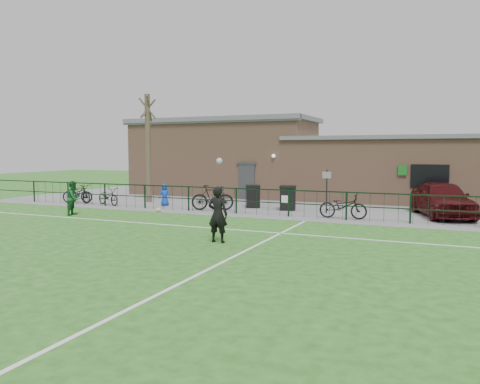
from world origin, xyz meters
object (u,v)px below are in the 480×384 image
at_px(bicycle_a, 80,194).
at_px(bicycle_e, 343,206).
at_px(wheelie_bin_left, 253,197).
at_px(sign_post, 327,192).
at_px(ball_ground, 159,210).
at_px(bare_tree, 148,149).
at_px(bicycle_c, 108,196).
at_px(wheelie_bin_right, 288,199).
at_px(bicycle_d, 212,198).
at_px(car_maroon, 442,199).
at_px(bicycle_b, 77,194).
at_px(outfield_player, 74,198).
at_px(spectator_child, 165,195).

relative_size(bicycle_a, bicycle_e, 0.97).
bearing_deg(wheelie_bin_left, sign_post, -33.33).
height_order(wheelie_bin_left, ball_ground, wheelie_bin_left).
relative_size(bare_tree, bicycle_c, 3.40).
xyz_separation_m(wheelie_bin_left, wheelie_bin_right, (1.94, -0.28, 0.02)).
distance_m(wheelie_bin_right, bicycle_e, 3.57).
distance_m(sign_post, ball_ground, 7.87).
xyz_separation_m(wheelie_bin_right, bicycle_e, (3.03, -1.88, -0.02)).
distance_m(bicycle_a, bicycle_d, 8.20).
bearing_deg(car_maroon, bicycle_a, 168.67).
distance_m(bicycle_b, ball_ground, 6.42).
xyz_separation_m(wheelie_bin_right, bicycle_b, (-11.60, -1.68, -0.04)).
distance_m(sign_post, bicycle_e, 1.82).
bearing_deg(sign_post, bicycle_b, -174.84).
height_order(wheelie_bin_right, car_maroon, car_maroon).
distance_m(bicycle_c, outfield_player, 3.75).
distance_m(bicycle_b, bicycle_c, 2.27).
bearing_deg(car_maroon, ball_ground, 178.72).
relative_size(car_maroon, bicycle_d, 2.27).
relative_size(bicycle_e, outfield_player, 1.31).
relative_size(sign_post, bicycle_e, 1.00).
bearing_deg(bicycle_b, bare_tree, -79.33).
height_order(car_maroon, bicycle_b, car_maroon).
xyz_separation_m(bicycle_c, bicycle_d, (6.03, 0.29, 0.15)).
relative_size(sign_post, spectator_child, 1.74).
bearing_deg(wheelie_bin_right, bicycle_c, 176.49).
distance_m(sign_post, bicycle_b, 13.65).
bearing_deg(bicycle_e, bicycle_d, 87.02).
relative_size(wheelie_bin_left, bicycle_b, 0.62).
bearing_deg(bicycle_d, outfield_player, 104.44).
bearing_deg(wheelie_bin_left, car_maroon, -21.33).
relative_size(spectator_child, ball_ground, 5.13).
xyz_separation_m(bicycle_a, outfield_player, (3.20, -3.87, 0.24)).
distance_m(bicycle_b, spectator_child, 5.27).
bearing_deg(sign_post, spectator_child, -176.16).
relative_size(sign_post, bicycle_a, 1.03).
height_order(bicycle_c, outfield_player, outfield_player).
relative_size(bicycle_c, bicycle_e, 0.88).
bearing_deg(bicycle_d, bicycle_a, 66.75).
relative_size(bicycle_d, ball_ground, 9.05).
bearing_deg(ball_ground, bicycle_d, 37.18).
distance_m(car_maroon, bicycle_c, 16.35).
relative_size(sign_post, bicycle_d, 0.98).
height_order(sign_post, bicycle_c, sign_post).
bearing_deg(bare_tree, sign_post, -4.25).
distance_m(wheelie_bin_right, sign_post, 2.09).
bearing_deg(bicycle_e, bicycle_c, 89.75).
height_order(spectator_child, ball_ground, spectator_child).
bearing_deg(outfield_player, bicycle_c, 2.36).
bearing_deg(bicycle_c, sign_post, -63.97).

